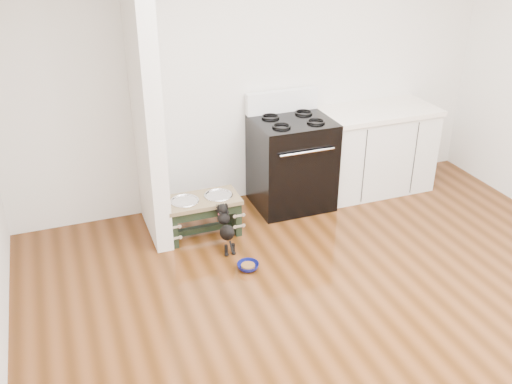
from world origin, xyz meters
TOP-DOWN VIEW (x-y plane):
  - ground at (0.00, 0.00)m, footprint 5.00×5.00m
  - room_shell at (0.00, 0.00)m, footprint 5.00×5.00m
  - partition_wall at (-1.18, 2.10)m, footprint 0.15×0.80m
  - oven_range at (0.25, 2.16)m, footprint 0.76×0.69m
  - cabinet_run at (1.23, 2.18)m, footprint 1.24×0.64m
  - dog_feeder at (-0.77, 1.87)m, footprint 0.69×0.37m
  - puppy at (-0.65, 1.56)m, footprint 0.12×0.36m
  - floor_bowl at (-0.58, 1.18)m, footprint 0.24×0.24m

SIDE VIEW (x-z plane):
  - ground at x=0.00m, z-range 0.00..0.00m
  - floor_bowl at x=-0.58m, z-range 0.00..0.06m
  - puppy at x=-0.65m, z-range 0.02..0.44m
  - dog_feeder at x=-0.77m, z-range 0.07..0.47m
  - cabinet_run at x=1.23m, z-range 0.00..0.91m
  - oven_range at x=0.25m, z-range -0.09..1.05m
  - partition_wall at x=-1.18m, z-range 0.00..2.70m
  - room_shell at x=0.00m, z-range -0.88..4.12m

